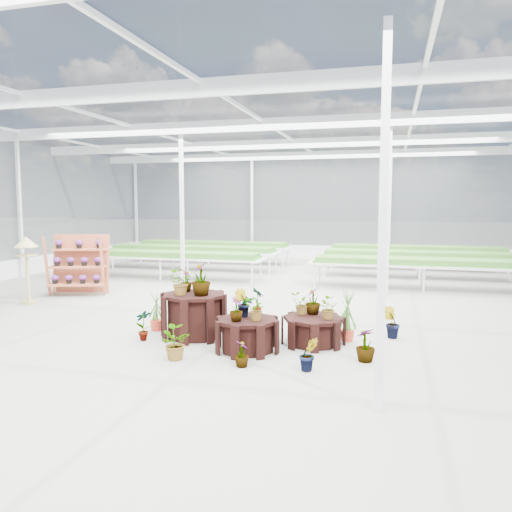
% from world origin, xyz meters
% --- Properties ---
extents(ground_plane, '(24.00, 24.00, 0.00)m').
position_xyz_m(ground_plane, '(0.00, 0.00, 0.00)').
color(ground_plane, gray).
rests_on(ground_plane, ground).
extents(greenhouse_shell, '(18.00, 24.00, 4.50)m').
position_xyz_m(greenhouse_shell, '(0.00, 0.00, 2.25)').
color(greenhouse_shell, white).
rests_on(greenhouse_shell, ground).
extents(steel_frame, '(18.00, 24.00, 4.50)m').
position_xyz_m(steel_frame, '(0.00, 0.00, 2.25)').
color(steel_frame, silver).
rests_on(steel_frame, ground).
extents(nursery_benches, '(16.00, 7.00, 0.84)m').
position_xyz_m(nursery_benches, '(0.00, 7.20, 0.42)').
color(nursery_benches, silver).
rests_on(nursery_benches, ground).
extents(plinth_tall, '(1.31, 1.31, 0.81)m').
position_xyz_m(plinth_tall, '(-0.38, -1.51, 0.41)').
color(plinth_tall, black).
rests_on(plinth_tall, ground).
extents(plinth_mid, '(1.13, 1.13, 0.55)m').
position_xyz_m(plinth_mid, '(0.82, -2.11, 0.28)').
color(plinth_mid, black).
rests_on(plinth_mid, ground).
extents(plinth_low, '(1.28, 1.28, 0.49)m').
position_xyz_m(plinth_low, '(1.82, -1.41, 0.24)').
color(plinth_low, black).
rests_on(plinth_low, ground).
extents(shelf_rack, '(1.70, 1.25, 1.61)m').
position_xyz_m(shelf_rack, '(-5.02, 1.66, 0.81)').
color(shelf_rack, '#9F4D32').
rests_on(shelf_rack, ground).
extents(bird_table, '(0.49, 0.49, 1.66)m').
position_xyz_m(bird_table, '(-5.44, 0.23, 0.83)').
color(bird_table, tan).
rests_on(bird_table, ground).
extents(nursery_plants, '(4.77, 2.84, 1.42)m').
position_xyz_m(nursery_plants, '(0.61, -1.51, 0.53)').
color(nursery_plants, '#3A6A26').
rests_on(nursery_plants, ground).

